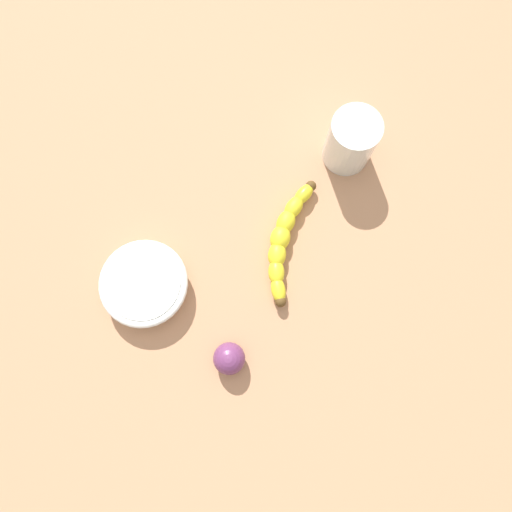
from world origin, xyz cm
name	(u,v)px	position (x,y,z in cm)	size (l,w,h in cm)	color
wooden_tabletop	(263,256)	(0.00, 0.00, 1.50)	(120.00, 120.00, 3.00)	tan
banana	(285,239)	(-4.05, -1.71, 4.71)	(11.10, 21.18, 3.42)	yellow
smoothie_glass	(351,142)	(-17.72, -16.08, 8.11)	(8.43, 8.43, 10.74)	silver
ceramic_bowl	(145,284)	(20.26, 2.42, 5.43)	(14.65, 14.65, 4.02)	white
plum_fruit	(229,359)	(8.14, 16.51, 5.59)	(5.17, 5.17, 5.17)	#6B3360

